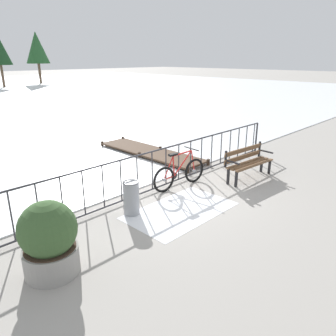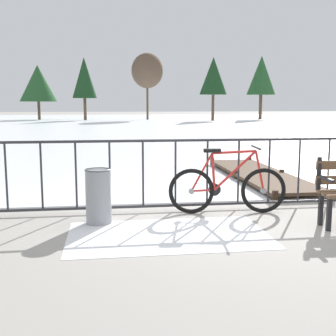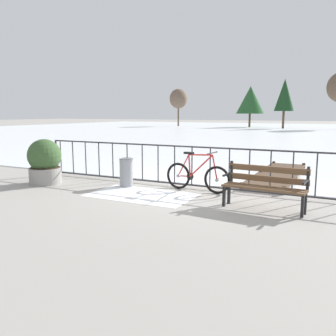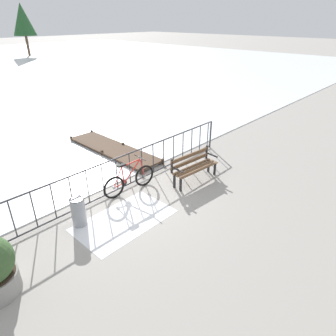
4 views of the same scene
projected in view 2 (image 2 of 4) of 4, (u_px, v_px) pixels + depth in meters
ground_plane at (207, 210)px, 6.62m from camera, size 160.00×160.00×0.00m
frozen_pond at (125, 124)px, 34.44m from camera, size 80.00×56.00×0.03m
snow_patch at (168, 235)px, 5.34m from camera, size 2.42×1.44×0.01m
railing_fence at (207, 173)px, 6.53m from camera, size 9.06×0.06×1.07m
bicycle_near_railing at (227, 188)px, 6.35m from camera, size 1.71×0.52×0.97m
trash_bin at (98, 196)px, 5.81m from camera, size 0.35×0.35×0.73m
wooden_dock at (259, 174)px, 9.21m from camera, size 1.10×4.35×0.20m
tree_far_west at (213, 76)px, 40.04m from camera, size 2.51×2.51×5.77m
tree_west_mid at (84, 78)px, 40.96m from camera, size 2.28×2.28×5.85m
tree_east_mid at (38, 83)px, 42.27m from camera, size 3.53×3.53×5.26m
tree_far_east at (261, 76)px, 43.35m from camera, size 2.83×2.83×6.24m
tree_extra at (147, 71)px, 42.25m from camera, size 3.04×3.04×6.39m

